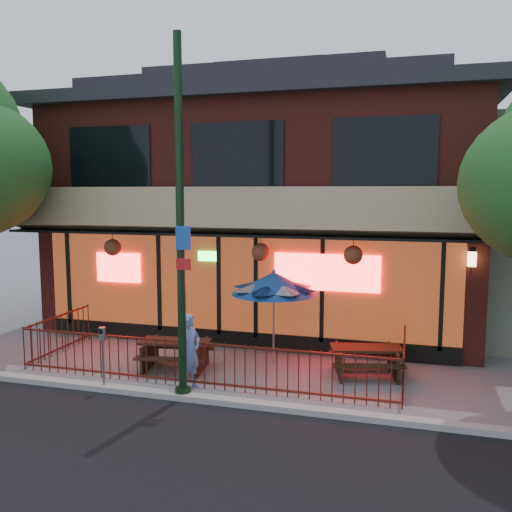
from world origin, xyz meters
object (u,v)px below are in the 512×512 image
Objects in this scene: street_light at (181,240)px; pedestrian at (190,351)px; picnic_table_left at (175,350)px; picnic_table_right at (366,357)px; patio_umbrella at (274,283)px; parking_meter_near at (103,348)px.

street_light reaches higher than pedestrian.
picnic_table_right is (4.24, 0.75, -0.01)m from picnic_table_left.
street_light is at bearing -145.96° from picnic_table_right.
patio_umbrella is (-2.17, 0.26, 1.51)m from picnic_table_right.
street_light is 4.02× the size of picnic_table_left.
street_light is 3.07× the size of patio_umbrella.
parking_meter_near is at bearing -118.49° from picnic_table_left.
picnic_table_right is at bearing 24.82° from parking_meter_near.
picnic_table_right is 0.78× the size of patio_umbrella.
patio_umbrella is 1.44× the size of pedestrian.
pedestrian is at bearing -121.98° from patio_umbrella.
pedestrian is (-3.45, -1.79, 0.36)m from picnic_table_right.
pedestrian is 1.77m from parking_meter_near.
parking_meter_near is (-0.88, -1.61, 0.45)m from picnic_table_left.
patio_umbrella is 2.67m from pedestrian.
street_light is at bearing 2.56° from parking_meter_near.
parking_meter_near reaches higher than picnic_table_right.
patio_umbrella is (1.21, 2.55, -1.20)m from street_light.
picnic_table_right is 2.66m from patio_umbrella.
picnic_table_left is 2.74m from patio_umbrella.
patio_umbrella is at bearing 173.24° from picnic_table_right.
street_light is 3.07m from patio_umbrella.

